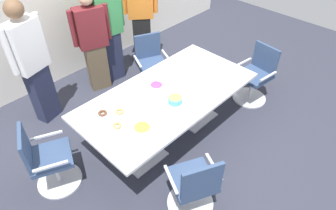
# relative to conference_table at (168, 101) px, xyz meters

# --- Properties ---
(ground_plane) EXTENTS (10.00, 10.00, 0.01)m
(ground_plane) POSITION_rel_conference_table_xyz_m (0.00, 0.00, -0.63)
(ground_plane) COLOR #2D303D
(conference_table) EXTENTS (2.40, 1.20, 0.75)m
(conference_table) POSITION_rel_conference_table_xyz_m (0.00, 0.00, 0.00)
(conference_table) COLOR silver
(conference_table) RESTS_ON ground
(office_chair_0) EXTENTS (0.61, 0.61, 0.91)m
(office_chair_0) POSITION_rel_conference_table_xyz_m (1.58, -0.41, -0.22)
(office_chair_0) COLOR silver
(office_chair_0) RESTS_ON ground
(office_chair_1) EXTENTS (0.71, 0.71, 0.91)m
(office_chair_1) POSITION_rel_conference_table_xyz_m (0.65, 1.02, -0.22)
(office_chair_1) COLOR silver
(office_chair_1) RESTS_ON ground
(office_chair_2) EXTENTS (0.71, 0.71, 0.91)m
(office_chair_2) POSITION_rel_conference_table_xyz_m (-1.57, 0.42, -0.22)
(office_chair_2) COLOR silver
(office_chair_2) RESTS_ON ground
(office_chair_3) EXTENTS (0.72, 0.72, 0.91)m
(office_chair_3) POSITION_rel_conference_table_xyz_m (-0.65, -1.02, -0.22)
(office_chair_3) COLOR silver
(office_chair_3) RESTS_ON ground
(person_standing_0) EXTENTS (0.61, 0.33, 1.83)m
(person_standing_0) POSITION_rel_conference_table_xyz_m (-0.99, 1.59, 0.34)
(person_standing_0) COLOR #232842
(person_standing_0) RESTS_ON ground
(person_standing_1) EXTENTS (0.61, 0.34, 1.67)m
(person_standing_1) POSITION_rel_conference_table_xyz_m (0.02, 1.65, 0.24)
(person_standing_1) COLOR brown
(person_standing_1) RESTS_ON ground
(person_standing_2) EXTENTS (0.62, 0.27, 1.81)m
(person_standing_2) POSITION_rel_conference_table_xyz_m (0.36, 1.69, 0.33)
(person_standing_2) COLOR #232842
(person_standing_2) RESTS_ON ground
(person_standing_3) EXTENTS (0.52, 0.45, 1.88)m
(person_standing_3) POSITION_rel_conference_table_xyz_m (1.11, 1.74, 0.36)
(person_standing_3) COLOR black
(person_standing_3) RESTS_ON ground
(snack_bowl_cookies) EXTENTS (0.18, 0.18, 0.11)m
(snack_bowl_cookies) POSITION_rel_conference_table_xyz_m (-0.06, -0.19, 0.18)
(snack_bowl_cookies) COLOR #4C9EC6
(snack_bowl_cookies) RESTS_ON conference_table
(snack_bowl_chips_yellow) EXTENTS (0.20, 0.20, 0.08)m
(snack_bowl_chips_yellow) POSITION_rel_conference_table_xyz_m (-0.69, -0.27, 0.17)
(snack_bowl_chips_yellow) COLOR white
(snack_bowl_chips_yellow) RESTS_ON conference_table
(snack_bowl_candy_mix) EXTENTS (0.17, 0.17, 0.09)m
(snack_bowl_candy_mix) POSITION_rel_conference_table_xyz_m (-0.03, 0.18, 0.17)
(snack_bowl_candy_mix) COLOR white
(snack_bowl_candy_mix) RESTS_ON conference_table
(donut_platter) EXTENTS (0.40, 0.40, 0.04)m
(donut_platter) POSITION_rel_conference_table_xyz_m (-0.83, 0.13, 0.14)
(donut_platter) COLOR white
(donut_platter) RESTS_ON conference_table
(plate_stack) EXTENTS (0.22, 0.22, 0.05)m
(plate_stack) POSITION_rel_conference_table_xyz_m (-0.96, 0.42, 0.15)
(plate_stack) COLOR white
(plate_stack) RESTS_ON conference_table
(napkin_pile) EXTENTS (0.18, 0.18, 0.07)m
(napkin_pile) POSITION_rel_conference_table_xyz_m (0.94, 0.38, 0.16)
(napkin_pile) COLOR white
(napkin_pile) RESTS_ON conference_table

